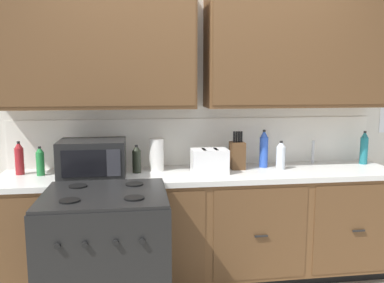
{
  "coord_description": "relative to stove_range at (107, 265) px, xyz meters",
  "views": [
    {
      "loc": [
        -0.51,
        -2.7,
        1.59
      ],
      "look_at": [
        -0.09,
        0.27,
        1.15
      ],
      "focal_mm": 36.72,
      "sensor_mm": 36.0,
      "label": 1
    }
  ],
  "objects": [
    {
      "name": "bottle_clear",
      "position": [
        1.36,
        0.64,
        0.55
      ],
      "size": [
        0.07,
        0.07,
        0.23
      ],
      "color": "silver",
      "rests_on": "counter_run"
    },
    {
      "name": "bottle_teal",
      "position": [
        2.15,
        0.75,
        0.57
      ],
      "size": [
        0.07,
        0.07,
        0.29
      ],
      "color": "#1E707A",
      "rests_on": "counter_run"
    },
    {
      "name": "stove_range",
      "position": [
        0.0,
        0.0,
        0.0
      ],
      "size": [
        0.76,
        0.68,
        0.95
      ],
      "color": "black",
      "rests_on": "ground_plane"
    },
    {
      "name": "sink_faucet",
      "position": [
        1.73,
        0.84,
        0.53
      ],
      "size": [
        0.02,
        0.02,
        0.2
      ],
      "primitive_type": "cylinder",
      "color": "#B2B5BA",
      "rests_on": "counter_run"
    },
    {
      "name": "bottle_blue",
      "position": [
        1.25,
        0.74,
        0.59
      ],
      "size": [
        0.07,
        0.07,
        0.31
      ],
      "color": "blue",
      "rests_on": "counter_run"
    },
    {
      "name": "bottle_dark",
      "position": [
        0.2,
        0.68,
        0.54
      ],
      "size": [
        0.07,
        0.07,
        0.22
      ],
      "color": "black",
      "rests_on": "counter_run"
    },
    {
      "name": "wall_unit",
      "position": [
        0.72,
        0.83,
        1.19
      ],
      "size": [
        4.31,
        0.4,
        2.53
      ],
      "color": "silver",
      "rests_on": "ground_plane"
    },
    {
      "name": "toaster",
      "position": [
        0.76,
        0.58,
        0.53
      ],
      "size": [
        0.28,
        0.18,
        0.19
      ],
      "color": "white",
      "rests_on": "counter_run"
    },
    {
      "name": "knife_block",
      "position": [
        1.01,
        0.71,
        0.55
      ],
      "size": [
        0.11,
        0.14,
        0.31
      ],
      "color": "#52361E",
      "rests_on": "counter_run"
    },
    {
      "name": "paper_towel_roll",
      "position": [
        0.35,
        0.73,
        0.56
      ],
      "size": [
        0.12,
        0.12,
        0.26
      ],
      "primitive_type": "cylinder",
      "color": "white",
      "rests_on": "counter_run"
    },
    {
      "name": "bottle_green",
      "position": [
        -0.53,
        0.69,
        0.54
      ],
      "size": [
        0.06,
        0.06,
        0.22
      ],
      "color": "#237A38",
      "rests_on": "counter_run"
    },
    {
      "name": "counter_run",
      "position": [
        0.72,
        0.63,
        -0.01
      ],
      "size": [
        3.14,
        0.64,
        0.9
      ],
      "color": "black",
      "rests_on": "ground_plane"
    },
    {
      "name": "bottle_red",
      "position": [
        -0.69,
        0.74,
        0.56
      ],
      "size": [
        0.07,
        0.07,
        0.26
      ],
      "color": "maroon",
      "rests_on": "counter_run"
    },
    {
      "name": "microwave",
      "position": [
        -0.13,
        0.57,
        0.57
      ],
      "size": [
        0.48,
        0.37,
        0.28
      ],
      "color": "black",
      "rests_on": "counter_run"
    }
  ]
}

